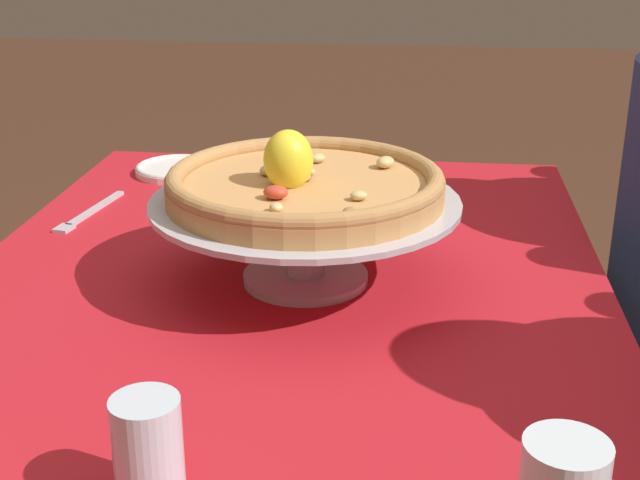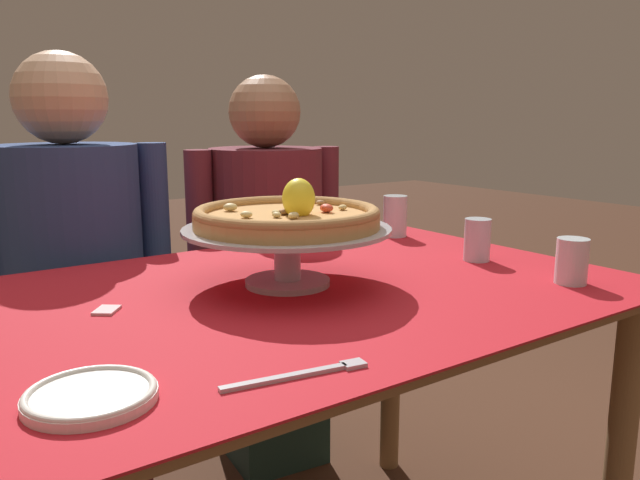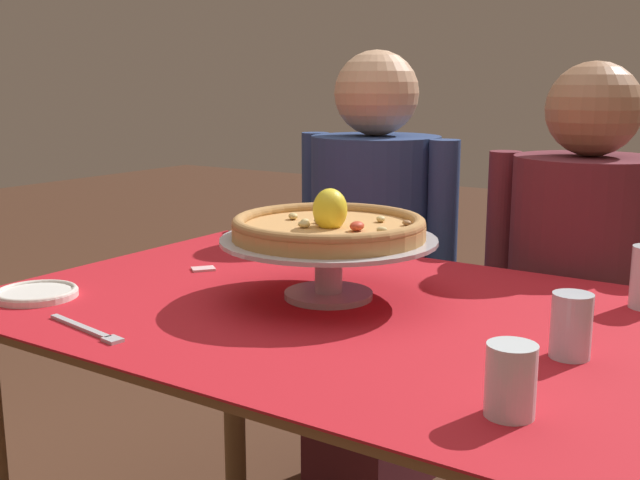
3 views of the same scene
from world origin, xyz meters
name	(u,v)px [view 1 (image 1 of 3)]	position (x,y,z in m)	size (l,w,h in m)	color
dining_table	(279,361)	(0.00, 0.00, 0.65)	(1.28, 0.90, 0.77)	olive
pizza_stand	(305,221)	(-0.03, 0.03, 0.85)	(0.41, 0.41, 0.12)	#B7B7C1
pizza	(304,183)	(-0.03, 0.03, 0.91)	(0.37, 0.37, 0.10)	tan
water_glass_side_right	(149,457)	(0.45, -0.04, 0.81)	(0.06, 0.06, 0.10)	silver
side_plate	(177,169)	(-0.50, -0.28, 0.78)	(0.16, 0.16, 0.02)	white
dinner_fork	(88,214)	(-0.25, -0.36, 0.77)	(0.20, 0.05, 0.01)	#B7B7C1
sugar_packet	(351,199)	(-0.38, 0.07, 0.77)	(0.05, 0.04, 0.01)	beige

